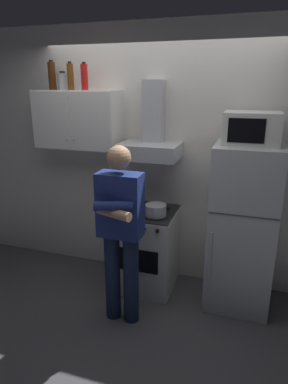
{
  "coord_description": "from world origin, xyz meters",
  "views": [
    {
      "loc": [
        0.91,
        -2.81,
        2.1
      ],
      "look_at": [
        0.0,
        0.0,
        1.15
      ],
      "focal_mm": 31.25,
      "sensor_mm": 36.0,
      "label": 1
    }
  ],
  "objects_px": {
    "person_standing": "(120,230)",
    "bottle_beer_brown": "(70,77)",
    "upper_cabinet": "(78,120)",
    "bottle_soda_red": "(84,77)",
    "microwave": "(252,128)",
    "bottle_rum_dark": "(52,76)",
    "bottle_canister_steel": "(63,81)",
    "refrigerator": "(242,228)",
    "stove_oven": "(147,249)",
    "range_hood": "(151,138)",
    "cooking_pot": "(156,210)"
  },
  "relations": [
    {
      "from": "bottle_canister_steel",
      "to": "bottle_beer_brown",
      "type": "bearing_deg",
      "value": -15.91
    },
    {
      "from": "person_standing",
      "to": "bottle_beer_brown",
      "type": "height_order",
      "value": "bottle_beer_brown"
    },
    {
      "from": "upper_cabinet",
      "to": "refrigerator",
      "type": "bearing_deg",
      "value": -4.07
    },
    {
      "from": "bottle_canister_steel",
      "to": "bottle_beer_brown",
      "type": "xyz_separation_m",
      "value": [
        0.11,
        -0.03,
        0.04
      ]
    },
    {
      "from": "cooking_pot",
      "to": "bottle_soda_red",
      "type": "bearing_deg",
      "value": 164.29
    },
    {
      "from": "microwave",
      "to": "cooking_pot",
      "type": "bearing_deg",
      "value": -170.43
    },
    {
      "from": "bottle_rum_dark",
      "to": "bottle_canister_steel",
      "type": "bearing_deg",
      "value": 14.31
    },
    {
      "from": "upper_cabinet",
      "to": "stove_oven",
      "type": "height_order",
      "value": "upper_cabinet"
    },
    {
      "from": "person_standing",
      "to": "bottle_soda_red",
      "type": "distance_m",
      "value": 1.6
    },
    {
      "from": "upper_cabinet",
      "to": "bottle_soda_red",
      "type": "xyz_separation_m",
      "value": [
        0.11,
        -0.01,
        0.43
      ]
    },
    {
      "from": "microwave",
      "to": "range_hood",
      "type": "bearing_deg",
      "value": 173.54
    },
    {
      "from": "cooking_pot",
      "to": "microwave",
      "type": "bearing_deg",
      "value": 9.57
    },
    {
      "from": "stove_oven",
      "to": "bottle_beer_brown",
      "type": "distance_m",
      "value": 1.95
    },
    {
      "from": "person_standing",
      "to": "bottle_rum_dark",
      "type": "xyz_separation_m",
      "value": [
        -1.03,
        0.75,
        1.29
      ]
    },
    {
      "from": "microwave",
      "to": "bottle_soda_red",
      "type": "xyz_separation_m",
      "value": [
        -1.64,
        0.09,
        0.44
      ]
    },
    {
      "from": "stove_oven",
      "to": "upper_cabinet",
      "type": "bearing_deg",
      "value": 171.1
    },
    {
      "from": "cooking_pot",
      "to": "bottle_soda_red",
      "type": "distance_m",
      "value": 1.51
    },
    {
      "from": "upper_cabinet",
      "to": "bottle_canister_steel",
      "type": "height_order",
      "value": "bottle_canister_steel"
    },
    {
      "from": "stove_oven",
      "to": "bottle_soda_red",
      "type": "height_order",
      "value": "bottle_soda_red"
    },
    {
      "from": "stove_oven",
      "to": "bottle_canister_steel",
      "type": "xyz_separation_m",
      "value": [
        -0.98,
        0.17,
        1.7
      ]
    },
    {
      "from": "range_hood",
      "to": "bottle_beer_brown",
      "type": "height_order",
      "value": "bottle_beer_brown"
    },
    {
      "from": "upper_cabinet",
      "to": "bottle_rum_dark",
      "type": "relative_size",
      "value": 3.06
    },
    {
      "from": "cooking_pot",
      "to": "bottle_canister_steel",
      "type": "distance_m",
      "value": 1.66
    },
    {
      "from": "microwave",
      "to": "bottle_canister_steel",
      "type": "distance_m",
      "value": 1.97
    },
    {
      "from": "bottle_soda_red",
      "to": "range_hood",
      "type": "bearing_deg",
      "value": 1.16
    },
    {
      "from": "range_hood",
      "to": "cooking_pot",
      "type": "relative_size",
      "value": 2.45
    },
    {
      "from": "bottle_canister_steel",
      "to": "bottle_soda_red",
      "type": "distance_m",
      "value": 0.29
    },
    {
      "from": "upper_cabinet",
      "to": "bottle_beer_brown",
      "type": "height_order",
      "value": "bottle_beer_brown"
    },
    {
      "from": "stove_oven",
      "to": "range_hood",
      "type": "distance_m",
      "value": 1.17
    },
    {
      "from": "upper_cabinet",
      "to": "range_hood",
      "type": "height_order",
      "value": "range_hood"
    },
    {
      "from": "person_standing",
      "to": "bottle_beer_brown",
      "type": "bearing_deg",
      "value": 137.66
    },
    {
      "from": "bottle_beer_brown",
      "to": "bottle_soda_red",
      "type": "distance_m",
      "value": 0.17
    },
    {
      "from": "bottle_canister_steel",
      "to": "bottle_rum_dark",
      "type": "xyz_separation_m",
      "value": [
        -0.11,
        -0.03,
        0.05
      ]
    },
    {
      "from": "range_hood",
      "to": "upper_cabinet",
      "type": "bearing_deg",
      "value": -179.91
    },
    {
      "from": "stove_oven",
      "to": "cooking_pot",
      "type": "relative_size",
      "value": 2.85
    },
    {
      "from": "range_hood",
      "to": "bottle_rum_dark",
      "type": "height_order",
      "value": "bottle_rum_dark"
    },
    {
      "from": "upper_cabinet",
      "to": "person_standing",
      "type": "height_order",
      "value": "upper_cabinet"
    },
    {
      "from": "refrigerator",
      "to": "bottle_soda_red",
      "type": "bearing_deg",
      "value": 176.11
    },
    {
      "from": "upper_cabinet",
      "to": "bottle_soda_red",
      "type": "relative_size",
      "value": 3.38
    },
    {
      "from": "range_hood",
      "to": "bottle_canister_steel",
      "type": "bearing_deg",
      "value": 177.6
    },
    {
      "from": "person_standing",
      "to": "cooking_pot",
      "type": "relative_size",
      "value": 5.35
    },
    {
      "from": "microwave",
      "to": "person_standing",
      "type": "height_order",
      "value": "microwave"
    },
    {
      "from": "refrigerator",
      "to": "bottle_rum_dark",
      "type": "bearing_deg",
      "value": 176.08
    },
    {
      "from": "range_hood",
      "to": "person_standing",
      "type": "bearing_deg",
      "value": -93.91
    },
    {
      "from": "bottle_rum_dark",
      "to": "microwave",
      "type": "bearing_deg",
      "value": -3.41
    },
    {
      "from": "person_standing",
      "to": "bottle_beer_brown",
      "type": "distance_m",
      "value": 1.69
    },
    {
      "from": "stove_oven",
      "to": "range_hood",
      "type": "xyz_separation_m",
      "value": [
        0.0,
        0.13,
        1.16
      ]
    },
    {
      "from": "refrigerator",
      "to": "person_standing",
      "type": "relative_size",
      "value": 0.98
    },
    {
      "from": "microwave",
      "to": "refrigerator",
      "type": "bearing_deg",
      "value": -89.1
    },
    {
      "from": "refrigerator",
      "to": "bottle_canister_steel",
      "type": "bearing_deg",
      "value": 175.05
    }
  ]
}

